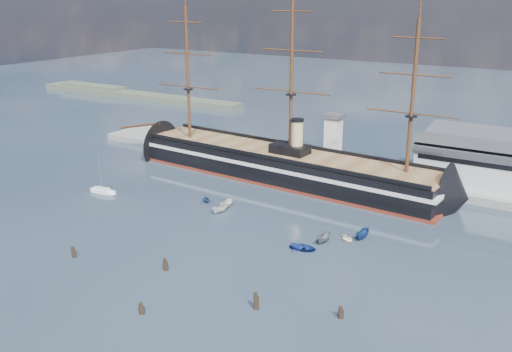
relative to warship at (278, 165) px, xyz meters
The scene contains 18 objects.
ground 21.73m from the warship, 69.53° to the right, with size 600.00×600.00×0.00m, color #222E3A.
quay 24.03m from the warship, 42.49° to the left, with size 180.00×18.00×2.00m, color slate.
quay_tower 17.64m from the warship, 51.16° to the left, with size 5.00×5.00×15.00m.
shoreline 151.64m from the warship, 150.35° to the left, with size 120.00×10.00×4.00m.
warship is the anchor object (origin of this frame).
sailboat 47.04m from the warship, 133.53° to the right, with size 6.85×2.57×10.71m.
motorboat_a 26.66m from the warship, 88.17° to the right, with size 5.90×2.16×2.36m, color silver.
motorboat_b 46.44m from the warship, 54.14° to the right, with size 3.44×1.38×1.61m, color navy.
motorboat_c 43.57m from the warship, 47.89° to the right, with size 5.55×2.04×2.22m, color slate.
motorboat_d 26.64m from the warship, 102.30° to the right, with size 5.37×2.33×1.97m, color navy.
motorboat_e 43.98m from the warship, 41.14° to the right, with size 2.58×1.03×1.21m, color silver.
motorboat_f 44.02m from the warship, 36.58° to the right, with size 5.68×2.08×2.27m, color navy.
motorboat_g 29.90m from the warship, 87.48° to the right, with size 5.44×1.99×2.18m, color silver.
piling_near_left 64.73m from the warship, 98.50° to the right, with size 0.64×0.64×2.97m, color black.
piling_near_mid 74.24m from the warship, 77.68° to the right, with size 0.64×0.64×2.75m, color black.
piling_near_right 68.87m from the warship, 63.49° to the right, with size 0.64×0.64×3.70m, color black.
piling_far_right 71.76m from the warship, 52.55° to the right, with size 0.64×0.64×2.81m, color black.
piling_extra 59.65m from the warship, 81.03° to the right, with size 0.64×0.64×3.15m, color black.
Camera 1 is at (66.11, -71.14, 49.25)m, focal length 40.00 mm.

